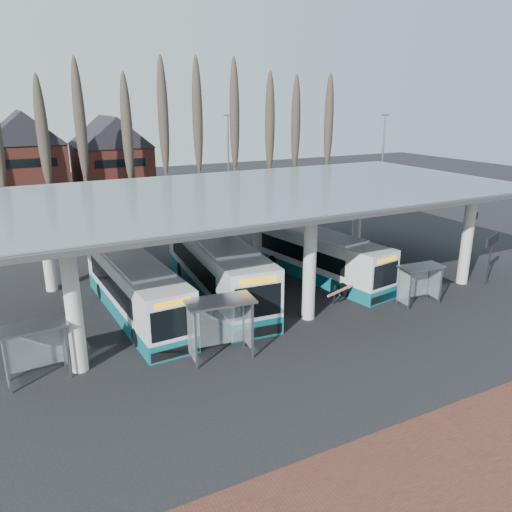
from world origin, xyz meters
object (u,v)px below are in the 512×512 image
shelter_2 (419,276)px  shelter_0 (34,340)px  bus_2 (317,256)px  bus_1 (216,267)px  shelter_1 (219,315)px  bus_0 (135,288)px

shelter_2 → shelter_0: bearing=-178.4°
bus_2 → shelter_0: 18.67m
bus_1 → shelter_1: bus_1 is taller
bus_0 → bus_1: size_ratio=0.89×
shelter_1 → shelter_2: size_ratio=1.22×
shelter_2 → bus_2: bearing=116.7°
bus_1 → shelter_0: bearing=-147.5°
bus_1 → shelter_0: bus_1 is taller
bus_2 → shelter_0: (-17.90, -5.28, 0.35)m
bus_2 → shelter_2: bus_2 is taller
shelter_1 → shelter_2: 12.79m
shelter_0 → shelter_2: bearing=-7.3°
bus_0 → shelter_0: size_ratio=4.24×
bus_1 → shelter_0: (-10.68, -5.54, 0.11)m
shelter_0 → shelter_2: size_ratio=1.05×
bus_2 → shelter_2: 7.12m
bus_0 → shelter_1: (2.22, -6.59, 0.56)m
bus_0 → bus_2: size_ratio=1.02×
bus_0 → shelter_2: bearing=-24.9°
bus_1 → shelter_0: 12.03m
shelter_0 → shelter_1: size_ratio=0.86×
bus_0 → shelter_2: 16.21m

